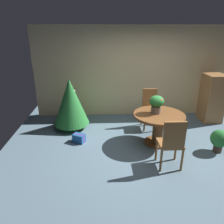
{
  "coord_description": "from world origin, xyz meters",
  "views": [
    {
      "loc": [
        -1.05,
        -3.97,
        2.49
      ],
      "look_at": [
        -0.85,
        0.16,
        0.86
      ],
      "focal_mm": 34.05,
      "sensor_mm": 36.0,
      "label": 1
    }
  ],
  "objects": [
    {
      "name": "holiday_tree",
      "position": [
        -1.87,
        1.25,
        0.73
      ],
      "size": [
        0.91,
        0.91,
        1.34
      ],
      "color": "brown",
      "rests_on": "ground_plane"
    },
    {
      "name": "ground_plane",
      "position": [
        0.0,
        0.0,
        0.0
      ],
      "size": [
        6.6,
        6.6,
        0.0
      ],
      "primitive_type": "plane",
      "color": "slate"
    },
    {
      "name": "gift_box_blue",
      "position": [
        -1.61,
        0.46,
        0.1
      ],
      "size": [
        0.32,
        0.28,
        0.2
      ],
      "color": "#1E569E",
      "rests_on": "ground_plane"
    },
    {
      "name": "wooden_chair_near",
      "position": [
        0.21,
        -0.61,
        0.56
      ],
      "size": [
        0.44,
        0.4,
        1.01
      ],
      "color": "brown",
      "rests_on": "ground_plane"
    },
    {
      "name": "back_wall_panel",
      "position": [
        0.0,
        2.2,
        1.3
      ],
      "size": [
        6.0,
        0.1,
        2.6
      ],
      "primitive_type": "cube",
      "color": "beige",
      "rests_on": "ground_plane"
    },
    {
      "name": "flower_vase",
      "position": [
        0.14,
        0.4,
        0.96
      ],
      "size": [
        0.33,
        0.33,
        0.4
      ],
      "color": "#665B51",
      "rests_on": "round_dining_table"
    },
    {
      "name": "wooden_chair_far",
      "position": [
        0.21,
        1.25,
        0.57
      ],
      "size": [
        0.42,
        0.45,
        1.03
      ],
      "color": "brown",
      "rests_on": "ground_plane"
    },
    {
      "name": "wooden_cabinet",
      "position": [
        2.04,
        1.58,
        0.67
      ],
      "size": [
        0.55,
        0.6,
        1.34
      ],
      "color": "#9E6B3D",
      "rests_on": "ground_plane"
    },
    {
      "name": "potted_plant",
      "position": [
        1.42,
        -0.1,
        0.3
      ],
      "size": [
        0.38,
        0.38,
        0.51
      ],
      "color": "#4C382D",
      "rests_on": "ground_plane"
    },
    {
      "name": "round_dining_table",
      "position": [
        0.21,
        0.34,
        0.52
      ],
      "size": [
        1.14,
        1.14,
        0.72
      ],
      "color": "brown",
      "rests_on": "ground_plane"
    }
  ]
}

